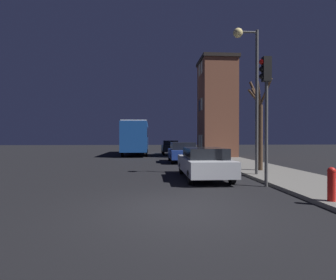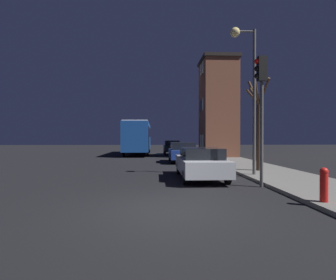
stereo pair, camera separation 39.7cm
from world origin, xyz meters
name	(u,v)px [view 1 (the left image)]	position (x,y,z in m)	size (l,w,h in m)	color
ground_plane	(179,209)	(0.00, 0.00, 0.00)	(120.00, 120.00, 0.00)	black
brick_building	(217,107)	(5.45, 17.37, 4.64)	(3.25, 3.85, 8.99)	brown
streetlamp	(249,74)	(3.85, 5.20, 4.76)	(1.19, 0.44, 6.72)	#4C4C4C
traffic_light	(266,94)	(3.52, 2.77, 3.41)	(0.43, 0.24, 4.78)	#4C4C4C
bare_tree	(260,123)	(4.92, 6.57, 2.57)	(1.06, 2.00, 4.71)	#473323
bus	(136,135)	(-2.24, 21.87, 2.06)	(2.48, 10.00, 3.46)	#194793
car_near_lane	(204,162)	(1.65, 4.84, 0.72)	(1.83, 4.49, 1.37)	#B7BABF
car_mid_lane	(182,152)	(1.64, 12.55, 0.77)	(1.87, 3.83, 1.48)	navy
car_far_lane	(170,147)	(1.41, 21.61, 0.81)	(1.72, 3.90, 1.52)	black
fire_hydrant	(332,183)	(4.10, 0.03, 0.60)	(0.21, 0.21, 0.91)	red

